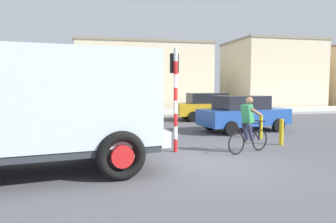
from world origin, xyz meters
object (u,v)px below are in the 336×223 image
(cyclist, at_px, (249,125))
(car_far_side, at_px, (104,112))
(car_white_mid, at_px, (209,106))
(traffic_light_pole, at_px, (175,85))
(car_red_near, at_px, (243,113))
(truck_foreground, at_px, (42,103))
(bollard_far, at_px, (261,127))
(pedestrian_near_kerb, at_px, (157,107))
(bollard_near, at_px, (281,132))

(cyclist, xyz_separation_m, car_far_side, (-4.16, 6.38, -0.05))
(car_white_mid, bearing_deg, traffic_light_pole, -116.97)
(car_red_near, bearing_deg, cyclist, -114.28)
(traffic_light_pole, xyz_separation_m, car_white_mid, (4.14, 8.13, -1.25))
(car_far_side, bearing_deg, truck_foreground, -102.51)
(truck_foreground, height_order, car_far_side, truck_foreground)
(car_far_side, distance_m, bollard_far, 7.17)
(cyclist, distance_m, bollard_far, 2.87)
(truck_foreground, height_order, car_red_near, truck_foreground)
(traffic_light_pole, height_order, pedestrian_near_kerb, traffic_light_pole)
(car_far_side, xyz_separation_m, bollard_near, (5.86, -5.50, -0.37))
(traffic_light_pole, xyz_separation_m, car_far_side, (-2.00, 5.70, -1.25))
(truck_foreground, bearing_deg, bollard_far, 23.43)
(bollard_near, bearing_deg, car_red_near, 86.84)
(car_red_near, height_order, bollard_near, car_red_near)
(car_far_side, height_order, pedestrian_near_kerb, pedestrian_near_kerb)
(cyclist, relative_size, bollard_far, 1.91)
(car_far_side, bearing_deg, pedestrian_near_kerb, 38.73)
(car_red_near, bearing_deg, car_far_side, 160.07)
(cyclist, bearing_deg, bollard_near, 27.17)
(traffic_light_pole, bearing_deg, cyclist, -17.44)
(truck_foreground, xyz_separation_m, pedestrian_near_kerb, (4.64, 9.77, -0.82))
(traffic_light_pole, bearing_deg, car_far_side, 109.32)
(car_red_near, bearing_deg, truck_foreground, -146.10)
(cyclist, bearing_deg, car_red_near, 65.72)
(car_red_near, relative_size, car_white_mid, 1.05)
(car_red_near, relative_size, car_far_side, 0.98)
(pedestrian_near_kerb, height_order, bollard_near, pedestrian_near_kerb)
(car_white_mid, xyz_separation_m, bollard_near, (-0.27, -7.94, -0.37))
(pedestrian_near_kerb, bearing_deg, bollard_far, -66.39)
(car_far_side, xyz_separation_m, bollard_far, (5.86, -4.10, -0.37))
(cyclist, relative_size, pedestrian_near_kerb, 1.06)
(truck_foreground, height_order, pedestrian_near_kerb, truck_foreground)
(cyclist, height_order, bollard_near, cyclist)
(car_far_side, bearing_deg, car_red_near, -19.93)
(car_white_mid, bearing_deg, truck_foreground, -128.45)
(traffic_light_pole, distance_m, car_far_side, 6.17)
(truck_foreground, bearing_deg, car_red_near, 33.90)
(pedestrian_near_kerb, bearing_deg, car_far_side, -141.27)
(car_red_near, bearing_deg, car_white_mid, 88.86)
(traffic_light_pole, bearing_deg, pedestrian_near_kerb, 82.88)
(car_red_near, relative_size, pedestrian_near_kerb, 2.61)
(traffic_light_pole, relative_size, pedestrian_near_kerb, 1.98)
(cyclist, bearing_deg, car_white_mid, 77.33)
(bollard_near, distance_m, bollard_far, 1.40)
(car_far_side, relative_size, bollard_near, 4.79)
(car_far_side, bearing_deg, bollard_far, -34.99)
(traffic_light_pole, distance_m, bollard_near, 4.19)
(car_red_near, relative_size, bollard_near, 4.70)
(bollard_near, xyz_separation_m, bollard_far, (0.00, 1.40, 0.00))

